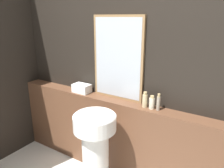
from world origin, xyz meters
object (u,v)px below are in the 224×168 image
at_px(towel_stack, 82,88).
at_px(lotion_bottle, 158,103).
at_px(mirror, 118,59).
at_px(conditioner_bottle, 152,103).
at_px(shampoo_bottle, 145,100).
at_px(pedestal_sink, 95,149).

xyz_separation_m(towel_stack, lotion_bottle, (0.96, 0.00, 0.03)).
bearing_deg(towel_stack, mirror, 8.97).
bearing_deg(towel_stack, conditioner_bottle, 0.00).
bearing_deg(shampoo_bottle, conditioner_bottle, 0.00).
distance_m(mirror, shampoo_bottle, 0.52).
bearing_deg(shampoo_bottle, pedestal_sink, -129.90).
xyz_separation_m(pedestal_sink, shampoo_bottle, (0.33, 0.40, 0.46)).
bearing_deg(towel_stack, shampoo_bottle, -0.00).
bearing_deg(conditioner_bottle, towel_stack, 180.00).
height_order(shampoo_bottle, lotion_bottle, lotion_bottle).
xyz_separation_m(mirror, shampoo_bottle, (0.36, -0.07, -0.37)).
bearing_deg(pedestal_sink, mirror, 93.92).
bearing_deg(conditioner_bottle, pedestal_sink, -135.68).
bearing_deg(pedestal_sink, conditioner_bottle, 44.32).
xyz_separation_m(towel_stack, shampoo_bottle, (0.82, -0.00, 0.02)).
height_order(pedestal_sink, conditioner_bottle, conditioner_bottle).
relative_size(pedestal_sink, lotion_bottle, 5.39).
relative_size(towel_stack, conditioner_bottle, 1.56).
bearing_deg(mirror, lotion_bottle, -8.12).
distance_m(pedestal_sink, mirror, 0.95).
bearing_deg(shampoo_bottle, lotion_bottle, 0.00).
bearing_deg(pedestal_sink, lotion_bottle, 39.97).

